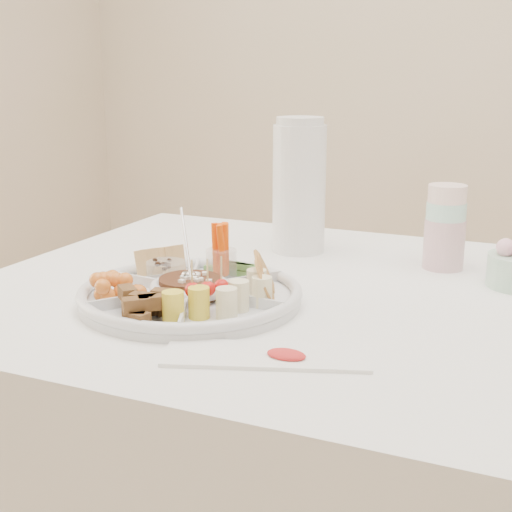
% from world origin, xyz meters
% --- Properties ---
extents(wall_back, '(4.00, 0.02, 2.70)m').
position_xyz_m(wall_back, '(0.00, 2.00, 1.35)').
color(wall_back, beige).
rests_on(wall_back, ground).
extents(dining_table, '(1.52, 1.02, 0.76)m').
position_xyz_m(dining_table, '(0.00, 0.00, 0.38)').
color(dining_table, white).
rests_on(dining_table, floor).
extents(party_tray, '(0.42, 0.42, 0.04)m').
position_xyz_m(party_tray, '(-0.30, -0.16, 0.78)').
color(party_tray, silver).
rests_on(party_tray, dining_table).
extents(bean_dip, '(0.12, 0.12, 0.04)m').
position_xyz_m(bean_dip, '(-0.30, -0.16, 0.79)').
color(bean_dip, '#45270D').
rests_on(bean_dip, party_tray).
extents(tortillas, '(0.12, 0.12, 0.06)m').
position_xyz_m(tortillas, '(-0.18, -0.10, 0.80)').
color(tortillas, '#A5803F').
rests_on(tortillas, party_tray).
extents(carrot_cucumber, '(0.12, 0.12, 0.10)m').
position_xyz_m(carrot_cucumber, '(-0.29, -0.03, 0.82)').
color(carrot_cucumber, '#FF5104').
rests_on(carrot_cucumber, party_tray).
extents(pita_raisins, '(0.11, 0.11, 0.05)m').
position_xyz_m(pita_raisins, '(-0.40, -0.08, 0.80)').
color(pita_raisins, tan).
rests_on(pita_raisins, party_tray).
extents(cherries, '(0.13, 0.13, 0.05)m').
position_xyz_m(cherries, '(-0.42, -0.21, 0.79)').
color(cherries, '#D1690E').
rests_on(cherries, party_tray).
extents(granola_chunks, '(0.12, 0.12, 0.05)m').
position_xyz_m(granola_chunks, '(-0.31, -0.29, 0.79)').
color(granola_chunks, '#4F3713').
rests_on(granola_chunks, party_tray).
extents(banana_tomato, '(0.12, 0.12, 0.09)m').
position_xyz_m(banana_tomato, '(-0.19, -0.23, 0.82)').
color(banana_tomato, '#EADA5F').
rests_on(banana_tomato, party_tray).
extents(cup_stack, '(0.09, 0.09, 0.23)m').
position_xyz_m(cup_stack, '(0.06, 0.25, 0.87)').
color(cup_stack, silver).
rests_on(cup_stack, dining_table).
extents(thermos, '(0.13, 0.13, 0.30)m').
position_xyz_m(thermos, '(-0.26, 0.26, 0.91)').
color(thermos, white).
rests_on(thermos, dining_table).
extents(placemat, '(0.31, 0.19, 0.01)m').
position_xyz_m(placemat, '(-0.09, -0.32, 0.76)').
color(placemat, white).
rests_on(placemat, dining_table).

